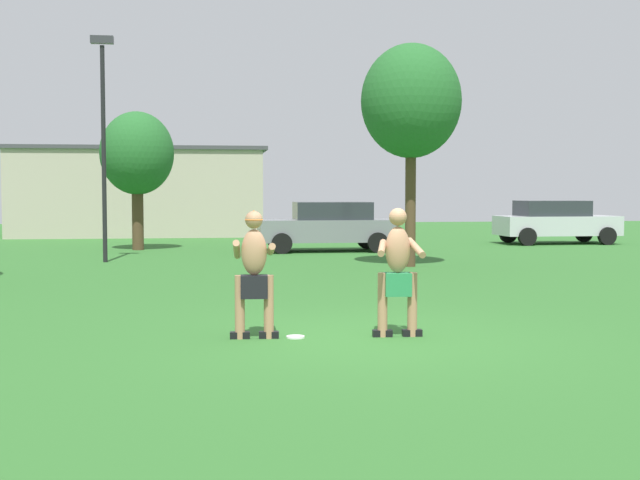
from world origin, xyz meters
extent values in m
plane|color=#2D6628|center=(0.00, 0.00, 0.00)|extent=(80.00, 80.00, 0.00)
cube|color=black|center=(0.63, 0.07, 0.04)|extent=(0.27, 0.12, 0.09)
cylinder|color=tan|center=(0.63, 0.07, 0.43)|extent=(0.13, 0.13, 0.85)
cube|color=black|center=(0.23, 0.09, 0.04)|extent=(0.27, 0.12, 0.09)
cylinder|color=tan|center=(0.23, 0.09, 0.43)|extent=(0.13, 0.13, 0.85)
cube|color=#28844C|center=(0.43, 0.08, 0.70)|extent=(0.36, 0.26, 0.31)
ellipsoid|color=tan|center=(0.43, 0.08, 1.16)|extent=(0.34, 0.24, 0.61)
cylinder|color=tan|center=(0.65, -0.03, 1.19)|extent=(0.13, 0.59, 0.24)
cylinder|color=tan|center=(0.20, -0.01, 1.19)|extent=(0.24, 0.59, 0.20)
sphere|color=tan|center=(0.43, 0.08, 1.59)|extent=(0.24, 0.24, 0.24)
cube|color=black|center=(-1.65, 0.19, 0.04)|extent=(0.27, 0.12, 0.09)
cylinder|color=tan|center=(-1.65, 0.19, 0.42)|extent=(0.13, 0.13, 0.83)
cube|color=black|center=(-1.27, 0.17, 0.04)|extent=(0.27, 0.12, 0.09)
cylinder|color=tan|center=(-1.27, 0.17, 0.42)|extent=(0.13, 0.13, 0.83)
cube|color=black|center=(-1.46, 0.18, 0.68)|extent=(0.36, 0.26, 0.30)
ellipsoid|color=tan|center=(-1.46, 0.18, 1.13)|extent=(0.34, 0.24, 0.60)
cylinder|color=tan|center=(-1.68, 0.29, 1.16)|extent=(0.13, 0.57, 0.29)
cylinder|color=tan|center=(-1.23, 0.27, 1.16)|extent=(0.10, 0.58, 0.20)
sphere|color=tan|center=(-1.46, 0.18, 1.55)|extent=(0.23, 0.23, 0.23)
cone|color=orange|center=(-1.46, 0.18, 1.62)|extent=(0.25, 0.25, 0.13)
cylinder|color=white|center=(-0.92, 0.15, 0.01)|extent=(0.24, 0.24, 0.03)
cube|color=slate|center=(1.67, 15.74, 0.67)|extent=(4.31, 1.82, 0.70)
cube|color=#282D33|center=(1.87, 15.74, 1.30)|extent=(2.41, 1.59, 0.56)
cylinder|color=black|center=(0.17, 14.84, 0.32)|extent=(0.64, 0.22, 0.64)
cylinder|color=black|center=(0.16, 16.64, 0.32)|extent=(0.64, 0.22, 0.64)
cylinder|color=black|center=(3.18, 14.85, 0.32)|extent=(0.64, 0.22, 0.64)
cylinder|color=black|center=(3.17, 16.65, 0.32)|extent=(0.64, 0.22, 0.64)
cube|color=silver|center=(10.58, 18.40, 0.67)|extent=(4.33, 1.88, 0.70)
cube|color=#282D33|center=(10.38, 18.40, 1.30)|extent=(2.44, 1.63, 0.56)
cylinder|color=black|center=(12.06, 19.33, 0.32)|extent=(0.64, 0.23, 0.64)
cylinder|color=black|center=(12.10, 17.53, 0.32)|extent=(0.64, 0.23, 0.64)
cylinder|color=black|center=(9.05, 19.27, 0.32)|extent=(0.64, 0.23, 0.64)
cylinder|color=black|center=(9.09, 17.48, 0.32)|extent=(0.64, 0.23, 0.64)
cylinder|color=black|center=(-4.85, 12.47, 2.91)|extent=(0.12, 0.12, 5.82)
cube|color=#333338|center=(-4.85, 12.47, 5.97)|extent=(0.60, 0.24, 0.20)
cube|color=#B2A893|center=(-5.03, 26.45, 1.82)|extent=(10.42, 5.10, 3.63)
cube|color=#3F3F44|center=(-5.03, 26.45, 3.71)|extent=(10.83, 5.31, 0.16)
cylinder|color=#4C3823|center=(3.05, 10.10, 1.60)|extent=(0.27, 0.27, 3.20)
ellipsoid|color=#236028|center=(3.05, 10.10, 4.21)|extent=(2.54, 2.54, 2.89)
cylinder|color=#4C3823|center=(-4.36, 17.15, 1.11)|extent=(0.37, 0.37, 2.22)
ellipsoid|color=#236028|center=(-4.36, 17.15, 3.16)|extent=(2.39, 2.39, 2.71)
camera|label=1|loc=(-2.03, -10.66, 1.93)|focal=46.81mm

